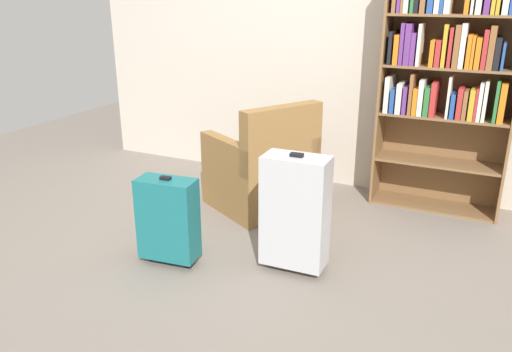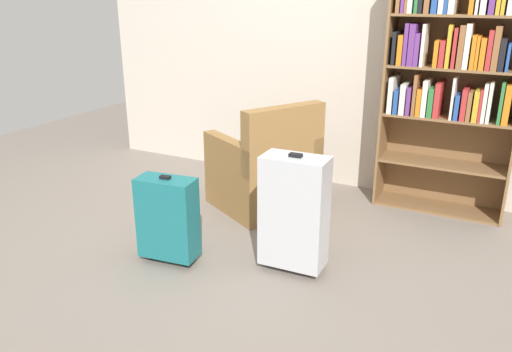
{
  "view_description": "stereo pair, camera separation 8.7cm",
  "coord_description": "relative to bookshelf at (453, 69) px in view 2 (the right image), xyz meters",
  "views": [
    {
      "loc": [
        1.35,
        -2.55,
        1.71
      ],
      "look_at": [
        -0.03,
        0.34,
        0.55
      ],
      "focal_mm": 36.06,
      "sensor_mm": 36.0,
      "label": 1
    },
    {
      "loc": [
        1.43,
        -2.51,
        1.71
      ],
      "look_at": [
        -0.03,
        0.34,
        0.55
      ],
      "focal_mm": 36.06,
      "sensor_mm": 36.0,
      "label": 2
    }
  ],
  "objects": [
    {
      "name": "back_wall",
      "position": [
        -0.97,
        0.23,
        0.15
      ],
      "size": [
        4.86,
        0.1,
        2.6
      ],
      "primitive_type": "cube",
      "color": "beige",
      "rests_on": "ground"
    },
    {
      "name": "armchair",
      "position": [
        -1.27,
        -0.64,
        -0.83
      ],
      "size": [
        0.95,
        0.95,
        0.9
      ],
      "color": "olive",
      "rests_on": "ground"
    },
    {
      "name": "ground_plane",
      "position": [
        -0.97,
        -1.69,
        -1.15
      ],
      "size": [
        8.5,
        8.5,
        0.0
      ],
      "primitive_type": "plane",
      "color": "slate"
    },
    {
      "name": "suitcase_silver",
      "position": [
        -0.67,
        -1.47,
        -0.74
      ],
      "size": [
        0.41,
        0.23,
        0.79
      ],
      "color": "#B7BABF",
      "rests_on": "ground"
    },
    {
      "name": "bookshelf",
      "position": [
        0.0,
        0.0,
        0.0
      ],
      "size": [
        1.0,
        0.33,
        1.91
      ],
      "color": "brown",
      "rests_on": "ground"
    },
    {
      "name": "suitcase_teal",
      "position": [
        -1.44,
        -1.75,
        -0.83
      ],
      "size": [
        0.4,
        0.23,
        0.61
      ],
      "color": "#19666B",
      "rests_on": "ground"
    },
    {
      "name": "mug",
      "position": [
        -0.75,
        -0.82,
        -1.1
      ],
      "size": [
        0.12,
        0.08,
        0.1
      ],
      "color": "white",
      "rests_on": "ground"
    }
  ]
}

